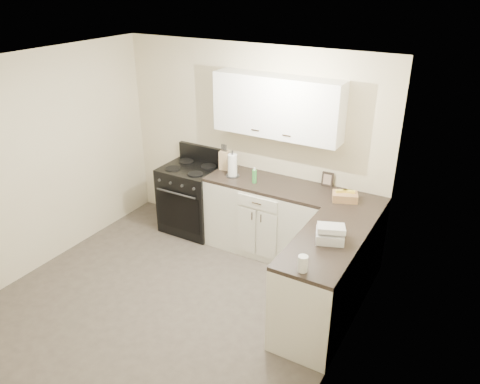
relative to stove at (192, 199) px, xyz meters
The scene contains 20 objects.
floor 1.70m from the stove, 64.18° to the right, with size 3.60×3.60×0.00m, color #473F38.
ceiling 2.62m from the stove, 64.18° to the right, with size 3.60×3.60×0.00m, color white.
wall_back 1.11m from the stove, 24.49° to the left, with size 3.60×3.60×0.00m, color beige.
wall_right 3.02m from the stove, 30.41° to the right, with size 3.60×3.60×0.00m, color beige.
wall_left 2.00m from the stove, 126.38° to the right, with size 3.60×3.60×0.00m, color beige.
base_cabinets_back 1.14m from the stove, ahead, with size 1.55×0.60×0.90m, color silver.
base_cabinets_right 2.30m from the stove, 15.77° to the right, with size 0.60×1.90×0.90m, color silver.
countertop_back 1.23m from the stove, ahead, with size 1.55×0.60×0.04m, color black.
countertop_right 2.35m from the stove, 15.77° to the right, with size 0.60×1.90×0.04m, color black.
upper_cabinets 1.80m from the stove, ahead, with size 1.55×0.30×0.70m, color white.
stove is the anchor object (origin of this frame).
knife_block 0.76m from the stove, 15.05° to the left, with size 0.11×0.10×0.24m, color #D4AE82.
paper_towel 0.90m from the stove, ahead, with size 0.12×0.12×0.28m, color white.
soap_bottle 1.13m from the stove, ahead, with size 0.05×0.05×0.16m, color green.
picture_frame 1.88m from the stove, ahead, with size 0.14×0.02×0.17m, color black.
wicker_basket 2.14m from the stove, ahead, with size 0.27×0.18×0.09m, color tan.
countertop_grill 2.45m from the stove, 21.67° to the right, with size 0.26×0.24×0.09m, color silver.
glass_jar 2.71m from the stove, 33.83° to the right, with size 0.09×0.09×0.15m, color silver.
oven_mitt_near 2.16m from the stove, 28.75° to the right, with size 0.02×0.14×0.24m, color black.
oven_mitt_far 2.09m from the stove, 25.09° to the right, with size 0.02×0.15×0.25m, color black.
Camera 1 is at (2.67, -3.13, 3.24)m, focal length 35.00 mm.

